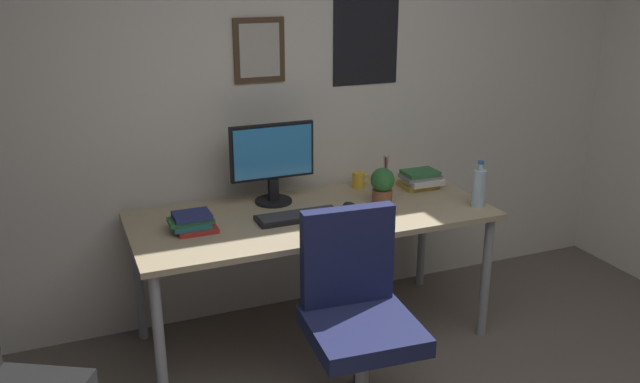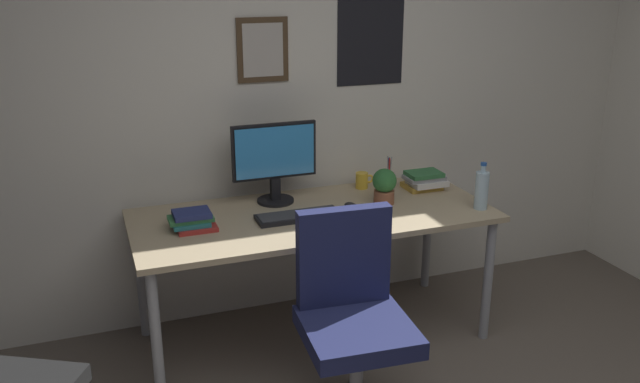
% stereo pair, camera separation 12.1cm
% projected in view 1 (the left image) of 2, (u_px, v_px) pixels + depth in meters
% --- Properties ---
extents(wall_back, '(4.40, 0.10, 2.60)m').
position_uv_depth(wall_back, '(301.00, 86.00, 3.74)').
color(wall_back, silver).
rests_on(wall_back, ground_plane).
extents(desk, '(1.86, 0.79, 0.72)m').
position_uv_depth(desk, '(313.00, 225.00, 3.48)').
color(desk, tan).
rests_on(desk, ground_plane).
extents(office_chair, '(0.56, 0.57, 0.95)m').
position_uv_depth(office_chair, '(357.00, 308.00, 2.91)').
color(office_chair, '#1E234C').
rests_on(office_chair, ground_plane).
extents(monitor, '(0.46, 0.20, 0.43)m').
position_uv_depth(monitor, '(272.00, 160.00, 3.54)').
color(monitor, black).
rests_on(monitor, desk).
extents(keyboard, '(0.43, 0.15, 0.03)m').
position_uv_depth(keyboard, '(298.00, 216.00, 3.38)').
color(keyboard, black).
rests_on(keyboard, desk).
extents(computer_mouse, '(0.06, 0.11, 0.04)m').
position_uv_depth(computer_mouse, '(350.00, 206.00, 3.51)').
color(computer_mouse, black).
rests_on(computer_mouse, desk).
extents(water_bottle, '(0.07, 0.07, 0.25)m').
position_uv_depth(water_bottle, '(479.00, 188.00, 3.52)').
color(water_bottle, silver).
rests_on(water_bottle, desk).
extents(coffee_mug_near, '(0.11, 0.07, 0.09)m').
position_uv_depth(coffee_mug_near, '(359.00, 180.00, 3.84)').
color(coffee_mug_near, yellow).
rests_on(coffee_mug_near, desk).
extents(potted_plant, '(0.13, 0.13, 0.20)m').
position_uv_depth(potted_plant, '(382.00, 184.00, 3.58)').
color(potted_plant, brown).
rests_on(potted_plant, desk).
extents(pen_cup, '(0.07, 0.07, 0.20)m').
position_uv_depth(pen_cup, '(385.00, 180.00, 3.81)').
color(pen_cup, '#9EA0A5').
rests_on(pen_cup, desk).
extents(book_stack_left, '(0.23, 0.19, 0.11)m').
position_uv_depth(book_stack_left, '(420.00, 179.00, 3.84)').
color(book_stack_left, gold).
rests_on(book_stack_left, desk).
extents(book_stack_right, '(0.22, 0.16, 0.09)m').
position_uv_depth(book_stack_right, '(193.00, 222.00, 3.22)').
color(book_stack_right, '#B22D28').
rests_on(book_stack_right, desk).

